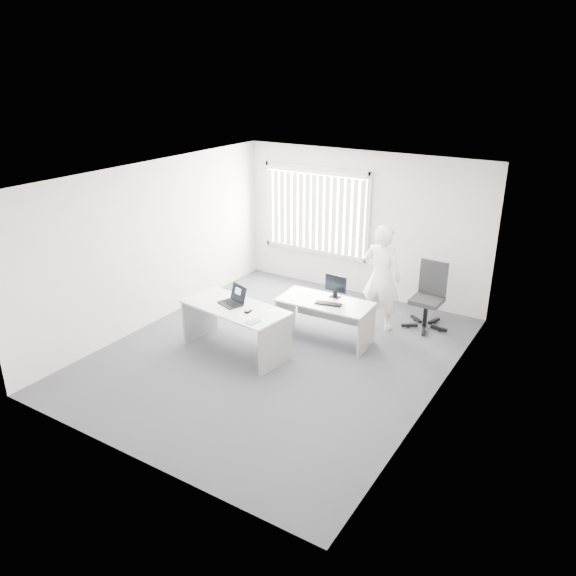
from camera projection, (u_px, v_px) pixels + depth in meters
The scene contains 18 objects.
ground at pixel (277, 353), 8.88m from camera, with size 6.00×6.00×0.00m, color #4D4D54.
wall_back at pixel (362, 225), 10.72m from camera, with size 5.00×0.02×2.80m, color beige.
wall_front at pixel (124, 352), 6.00m from camera, with size 5.00×0.02×2.80m, color beige.
wall_left at pixel (154, 244), 9.59m from camera, with size 0.02×6.00×2.80m, color beige.
wall_right at pixel (441, 306), 7.14m from camera, with size 0.02×6.00×2.80m, color beige.
ceiling at pixel (276, 177), 7.84m from camera, with size 5.00×6.00×0.02m, color silver.
window at pixel (315, 211), 11.13m from camera, with size 2.32×0.06×1.76m, color #B7B7B2.
blinds at pixel (314, 213), 11.09m from camera, with size 2.20×0.10×1.50m, color white, non-canonical shape.
desk_near at pixel (235, 319), 8.76m from camera, with size 1.79×1.02×0.78m.
desk_far at pixel (325, 312), 9.15m from camera, with size 1.54×0.77×0.69m.
office_chair at pixel (427, 307), 9.68m from camera, with size 0.67×0.67×1.15m.
person at pixel (381, 278), 9.42m from camera, with size 0.68×0.44×1.85m, color silver.
laptop at pixel (230, 296), 8.70m from camera, with size 0.37×0.33×0.29m, color black, non-canonical shape.
paper_sheet at pixel (248, 316), 8.35m from camera, with size 0.30×0.22×0.00m, color white.
mouse at pixel (248, 311), 8.46m from camera, with size 0.07×0.12×0.05m, color #B8B8BA, non-canonical shape.
booklet at pixel (253, 322), 8.15m from camera, with size 0.15×0.21×0.01m, color silver.
keyboard at pixel (329, 304), 8.95m from camera, with size 0.42×0.14×0.02m, color black.
monitor at pixel (336, 286), 9.16m from camera, with size 0.39×0.12×0.39m, color black, non-canonical shape.
Camera 1 is at (4.29, -6.58, 4.28)m, focal length 35.00 mm.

